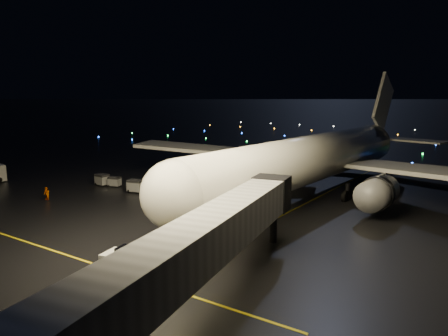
% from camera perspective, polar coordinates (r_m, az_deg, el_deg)
% --- Properties ---
extents(lane_centre, '(0.25, 80.00, 0.02)m').
position_cam_1_polar(lane_centre, '(54.74, 8.81, -5.52)').
color(lane_centre, gold).
rests_on(lane_centre, ground).
extents(lane_cross, '(60.00, 0.25, 0.02)m').
position_cam_1_polar(lane_cross, '(47.73, -24.75, -8.63)').
color(lane_cross, gold).
rests_on(lane_cross, ground).
extents(airliner, '(66.98, 63.97, 18.07)m').
position_cam_1_polar(airliner, '(63.32, 12.91, 4.73)').
color(airliner, white).
rests_on(airliner, ground).
extents(pushback_tug, '(4.52, 2.95, 1.99)m').
position_cam_1_polar(pushback_tug, '(37.18, -12.44, -11.51)').
color(pushback_tug, silver).
rests_on(pushback_tug, ground).
extents(belt_loader, '(6.22, 3.84, 2.93)m').
position_cam_1_polar(belt_loader, '(49.20, -0.16, -5.39)').
color(belt_loader, silver).
rests_on(belt_loader, ground).
extents(crew_b, '(0.88, 0.69, 1.79)m').
position_cam_1_polar(crew_b, '(63.82, -22.16, -3.12)').
color(crew_b, '#FA6700').
rests_on(crew_b, ground).
extents(crew_c, '(1.08, 1.19, 1.95)m').
position_cam_1_polar(crew_c, '(59.66, -7.47, -3.25)').
color(crew_c, '#FA6700').
rests_on(crew_c, ground).
extents(safety_cone_0, '(0.50, 0.50, 0.51)m').
position_cam_1_polar(safety_cone_0, '(55.99, 1.30, -4.79)').
color(safety_cone_0, '#FF3600').
rests_on(safety_cone_0, ground).
extents(safety_cone_1, '(0.44, 0.44, 0.46)m').
position_cam_1_polar(safety_cone_1, '(69.92, 2.26, -1.87)').
color(safety_cone_1, '#FF3600').
rests_on(safety_cone_1, ground).
extents(safety_cone_2, '(0.56, 0.56, 0.54)m').
position_cam_1_polar(safety_cone_2, '(60.30, 0.62, -3.71)').
color(safety_cone_2, '#FF3600').
rests_on(safety_cone_2, ground).
extents(safety_cone_3, '(0.57, 0.57, 0.49)m').
position_cam_1_polar(safety_cone_3, '(78.13, -4.59, -0.64)').
color(safety_cone_3, '#FF3600').
rests_on(safety_cone_3, ground).
extents(taxiway_lights, '(164.00, 92.00, 0.36)m').
position_cam_1_polar(taxiway_lights, '(143.74, 20.18, 3.53)').
color(taxiway_lights, black).
rests_on(taxiway_lights, ground).
extents(baggage_cart_0, '(2.45, 1.92, 1.88)m').
position_cam_1_polar(baggage_cart_0, '(64.91, -11.45, -2.33)').
color(baggage_cart_0, gray).
rests_on(baggage_cart_0, ground).
extents(baggage_cart_1, '(2.08, 1.72, 1.52)m').
position_cam_1_polar(baggage_cart_1, '(69.72, -14.11, -1.75)').
color(baggage_cart_1, gray).
rests_on(baggage_cart_1, ground).
extents(baggage_cart_2, '(2.22, 1.66, 1.77)m').
position_cam_1_polar(baggage_cart_2, '(71.11, -15.64, -1.49)').
color(baggage_cart_2, gray).
rests_on(baggage_cart_2, ground).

